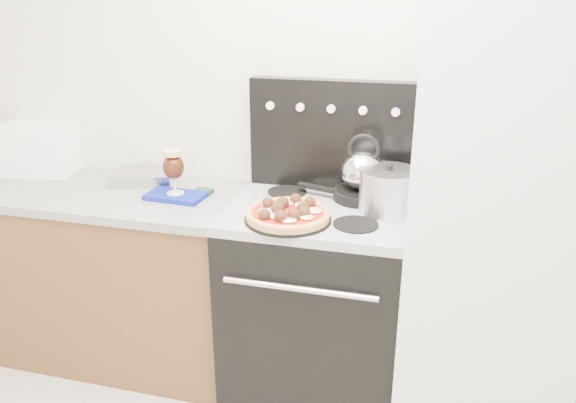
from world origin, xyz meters
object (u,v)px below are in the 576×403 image
(beer_glass, at_px, (174,172))
(pizza, at_px, (288,212))
(stove_body, at_px, (317,305))
(base_cabinet, at_px, (105,275))
(toaster_oven, at_px, (38,148))
(oven_mitt, at_px, (176,196))
(pizza_pan, at_px, (288,219))
(stock_pot, at_px, (388,192))
(tea_kettle, at_px, (363,167))
(fridge, at_px, (493,219))
(skillet, at_px, (361,195))

(beer_glass, xyz_separation_m, pizza, (0.57, -0.17, -0.07))
(stove_body, bearing_deg, base_cabinet, 178.70)
(toaster_oven, height_order, oven_mitt, toaster_oven)
(stove_body, bearing_deg, pizza_pan, -118.06)
(stove_body, distance_m, stock_pot, 0.63)
(oven_mitt, bearing_deg, tea_kettle, 10.08)
(pizza, bearing_deg, stove_body, 61.94)
(tea_kettle, bearing_deg, beer_glass, -151.84)
(pizza, bearing_deg, pizza_pan, 0.00)
(base_cabinet, distance_m, fridge, 1.88)
(oven_mitt, xyz_separation_m, stock_pot, (0.95, 0.03, 0.10))
(beer_glass, xyz_separation_m, tea_kettle, (0.83, 0.15, 0.04))
(pizza_pan, xyz_separation_m, skillet, (0.25, 0.32, 0.02))
(base_cabinet, height_order, tea_kettle, tea_kettle)
(toaster_oven, distance_m, skillet, 1.69)
(skillet, relative_size, stock_pot, 1.04)
(base_cabinet, relative_size, toaster_oven, 3.73)
(pizza_pan, bearing_deg, pizza, 0.00)
(oven_mitt, relative_size, skillet, 1.06)
(fridge, height_order, stock_pot, fridge)
(toaster_oven, height_order, stock_pot, toaster_oven)
(oven_mitt, bearing_deg, toaster_oven, 166.53)
(pizza, xyz_separation_m, skillet, (0.25, 0.32, -0.01))
(stock_pot, bearing_deg, pizza, -152.07)
(toaster_oven, relative_size, oven_mitt, 1.48)
(fridge, distance_m, stock_pot, 0.42)
(pizza, bearing_deg, tea_kettle, 51.49)
(base_cabinet, height_order, stove_body, stove_body)
(pizza, bearing_deg, fridge, 10.53)
(oven_mitt, xyz_separation_m, tea_kettle, (0.83, 0.15, 0.16))
(pizza, relative_size, stock_pot, 1.41)
(base_cabinet, distance_m, stove_body, 1.11)
(stock_pot, bearing_deg, tea_kettle, 136.65)
(base_cabinet, relative_size, oven_mitt, 5.54)
(beer_glass, bearing_deg, pizza_pan, -16.53)
(beer_glass, xyz_separation_m, skillet, (0.83, 0.15, -0.09))
(fridge, bearing_deg, tea_kettle, 162.53)
(stove_body, distance_m, pizza_pan, 0.52)
(beer_glass, xyz_separation_m, pizza_pan, (0.57, -0.17, -0.10))
(pizza_pan, relative_size, skillet, 1.42)
(beer_glass, bearing_deg, tea_kettle, 10.08)
(beer_glass, bearing_deg, fridge, -0.97)
(fridge, distance_m, skillet, 0.57)
(toaster_oven, relative_size, stock_pot, 1.63)
(beer_glass, distance_m, pizza_pan, 0.61)
(pizza_pan, bearing_deg, toaster_oven, 165.30)
(tea_kettle, relative_size, stock_pot, 0.88)
(base_cabinet, distance_m, tea_kettle, 1.42)
(pizza, bearing_deg, skillet, 51.49)
(stove_body, bearing_deg, stock_pot, 5.52)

